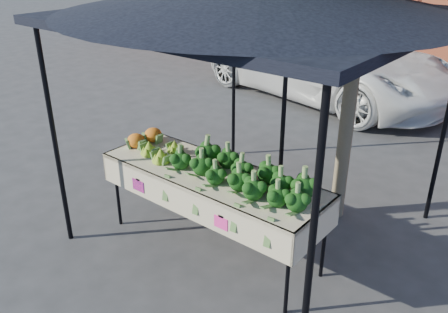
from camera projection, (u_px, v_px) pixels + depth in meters
ground at (207, 243)px, 5.02m from camera, size 90.00×90.00×0.00m
table at (212, 211)px, 4.76m from camera, size 2.40×0.81×0.90m
canopy at (258, 114)px, 4.72m from camera, size 3.16×3.16×2.74m
broccoli_heap at (242, 170)px, 4.33m from camera, size 1.54×0.57×0.26m
romanesco_cluster at (162, 146)px, 4.90m from camera, size 0.43×0.47×0.20m
cauliflower_pair at (145, 137)px, 5.17m from camera, size 0.23×0.43×0.18m
street_tree at (360, 16)px, 4.60m from camera, size 2.33×2.33×4.59m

